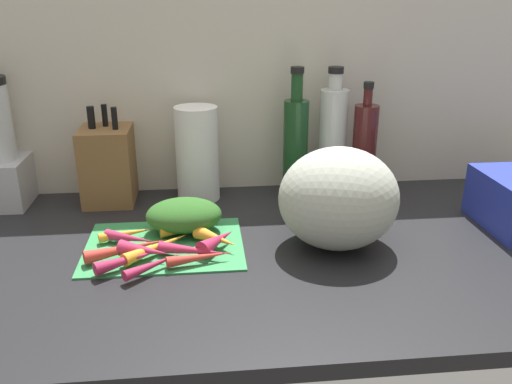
{
  "coord_description": "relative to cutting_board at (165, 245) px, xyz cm",
  "views": [
    {
      "loc": [
        -13.94,
        -102.77,
        51.24
      ],
      "look_at": [
        -2.74,
        3.75,
        10.86
      ],
      "focal_mm": 37.5,
      "sensor_mm": 36.0,
      "label": 1
    }
  ],
  "objects": [
    {
      "name": "knife_block",
      "position": [
        -15.2,
        28.59,
        9.42
      ],
      "size": [
        12.54,
        14.69,
        24.86
      ],
      "color": "brown",
      "rests_on": "ground_plane"
    },
    {
      "name": "carrot_2",
      "position": [
        6.37,
        -6.76,
        1.66
      ],
      "size": [
        14.8,
        6.92,
        2.53
      ],
      "primitive_type": "cone",
      "rotation": [
        0.0,
        1.57,
        -0.31
      ],
      "color": "#B2264C",
      "rests_on": "cutting_board"
    },
    {
      "name": "cutting_board",
      "position": [
        0.0,
        0.0,
        0.0
      ],
      "size": [
        33.34,
        25.44,
        0.8
      ],
      "primitive_type": "cube",
      "color": "#338C4C",
      "rests_on": "ground_plane"
    },
    {
      "name": "bottle_2",
      "position": [
        50.56,
        25.36,
        12.23
      ],
      "size": [
        6.24,
        6.24,
        30.14
      ],
      "color": "#471919",
      "rests_on": "ground_plane"
    },
    {
      "name": "carrot_3",
      "position": [
        -7.27,
        -4.71,
        1.79
      ],
      "size": [
        16.74,
        9.1,
        2.78
      ],
      "primitive_type": "cone",
      "rotation": [
        0.0,
        1.57,
        0.4
      ],
      "color": "red",
      "rests_on": "cutting_board"
    },
    {
      "name": "paper_towel_roll",
      "position": [
        7.48,
        27.88,
        11.76
      ],
      "size": [
        10.94,
        10.94,
        24.31
      ],
      "primitive_type": "cylinder",
      "color": "white",
      "rests_on": "ground_plane"
    },
    {
      "name": "carrot_7",
      "position": [
        7.54,
        -9.6,
        1.55
      ],
      "size": [
        13.45,
        5.26,
        2.29
      ],
      "primitive_type": "cone",
      "rotation": [
        0.0,
        1.57,
        0.23
      ],
      "color": "red",
      "rests_on": "cutting_board"
    },
    {
      "name": "carrot_greens_pile",
      "position": [
        4.17,
        6.43,
        3.97
      ],
      "size": [
        16.87,
        12.98,
        7.14
      ],
      "primitive_type": "ellipsoid",
      "color": "#2D6023",
      "rests_on": "cutting_board"
    },
    {
      "name": "carrot_8",
      "position": [
        11.01,
        -2.16,
        1.96
      ],
      "size": [
        9.91,
        9.63,
        3.12
      ],
      "primitive_type": "cone",
      "rotation": [
        0.0,
        1.57,
        -0.76
      ],
      "color": "orange",
      "rests_on": "cutting_board"
    },
    {
      "name": "carrot_10",
      "position": [
        5.23,
        4.06,
        2.16
      ],
      "size": [
        13.14,
        6.0,
        3.52
      ],
      "primitive_type": "cone",
      "rotation": [
        0.0,
        1.57,
        0.2
      ],
      "color": "orange",
      "rests_on": "cutting_board"
    },
    {
      "name": "carrot_4",
      "position": [
        -6.62,
        -9.69,
        1.75
      ],
      "size": [
        12.51,
        8.76,
        2.69
      ],
      "primitive_type": "cone",
      "rotation": [
        0.0,
        1.57,
        0.52
      ],
      "color": "#B2264C",
      "rests_on": "cutting_board"
    },
    {
      "name": "carrot_1",
      "position": [
        -7.26,
        0.49,
        1.67
      ],
      "size": [
        11.25,
        6.83,
        2.53
      ],
      "primitive_type": "cone",
      "rotation": [
        0.0,
        1.57,
        -0.42
      ],
      "color": "#B2264C",
      "rests_on": "cutting_board"
    },
    {
      "name": "wall_back",
      "position": [
        22.65,
        36.88,
        29.6
      ],
      "size": [
        170.0,
        3.0,
        60.0
      ],
      "primitive_type": "cube",
      "color": "beige",
      "rests_on": "ground_plane"
    },
    {
      "name": "carrot_9",
      "position": [
        -3.64,
        -6.5,
        2.07
      ],
      "size": [
        10.87,
        6.82,
        3.34
      ],
      "primitive_type": "cone",
      "rotation": [
        0.0,
        1.57,
        -0.37
      ],
      "color": "#B2264C",
      "rests_on": "cutting_board"
    },
    {
      "name": "carrot_6",
      "position": [
        7.43,
        8.84,
        1.64
      ],
      "size": [
        10.14,
        10.35,
        2.48
      ],
      "primitive_type": "cone",
      "rotation": [
        0.0,
        1.57,
        0.8
      ],
      "color": "#B2264C",
      "rests_on": "cutting_board"
    },
    {
      "name": "bottle_0",
      "position": [
        32.89,
        27.6,
        13.49
      ],
      "size": [
        6.4,
        6.4,
        33.77
      ],
      "color": "#19421E",
      "rests_on": "ground_plane"
    },
    {
      "name": "carrot_11",
      "position": [
        -7.98,
        3.47,
        1.47
      ],
      "size": [
        12.55,
        5.87,
        2.14
      ],
      "primitive_type": "cone",
      "rotation": [
        0.0,
        1.57,
        0.31
      ],
      "color": "orange",
      "rests_on": "cutting_board"
    },
    {
      "name": "ground_plane",
      "position": [
        22.65,
        -1.62,
        -1.9
      ],
      "size": [
        170.0,
        80.0,
        3.0
      ],
      "primitive_type": "cube",
      "color": "black"
    },
    {
      "name": "winter_squash",
      "position": [
        36.63,
        -3.19,
        10.38
      ],
      "size": [
        25.17,
        23.06,
        21.56
      ],
      "primitive_type": "ellipsoid",
      "color": "#B2B7A8",
      "rests_on": "ground_plane"
    },
    {
      "name": "bottle_1",
      "position": [
        42.67,
        27.8,
        14.34
      ],
      "size": [
        7.28,
        7.28,
        33.63
      ],
      "color": "silver",
      "rests_on": "ground_plane"
    },
    {
      "name": "carrot_0",
      "position": [
        11.26,
        -3.33,
        2.11
      ],
      "size": [
        9.28,
        10.29,
        3.41
      ],
      "primitive_type": "cone",
      "rotation": [
        0.0,
        1.57,
        0.89
      ],
      "color": "#B2264C",
      "rests_on": "cutting_board"
    },
    {
      "name": "carrot_12",
      "position": [
        -1.35,
        -11.53,
        1.47
      ],
      "size": [
        11.53,
        9.77,
        2.14
      ],
      "primitive_type": "cone",
      "rotation": [
        0.0,
        1.57,
        0.67
      ],
      "color": "#B2264C",
      "rests_on": "cutting_board"
    },
    {
      "name": "carrot_5",
      "position": [
        -1.14,
        -4.36,
        1.73
      ],
      "size": [
        13.81,
        12.73,
        2.66
      ],
      "primitive_type": "cone",
      "rotation": [
        0.0,
        1.57,
        0.73
      ],
      "color": "orange",
      "rests_on": "cutting_board"
    }
  ]
}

